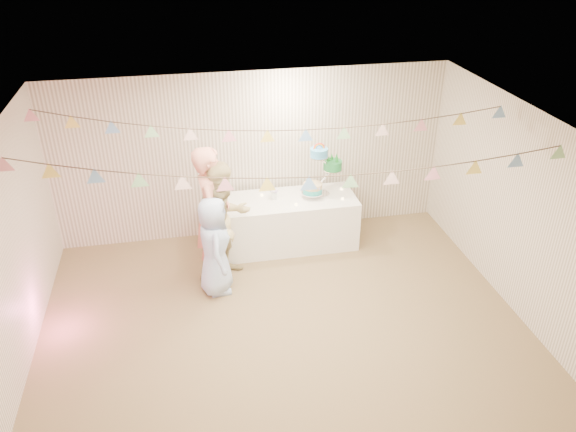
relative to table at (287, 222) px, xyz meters
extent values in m
plane|color=brown|center=(-0.41, -1.97, -0.39)|extent=(6.00, 6.00, 0.00)
plane|color=white|center=(-0.41, -1.97, 2.21)|extent=(6.00, 6.00, 0.00)
plane|color=silver|center=(-0.41, 0.53, 0.91)|extent=(6.00, 6.00, 0.00)
plane|color=silver|center=(-0.41, -4.47, 0.91)|extent=(6.00, 6.00, 0.00)
plane|color=silver|center=(-3.41, -1.97, 0.91)|extent=(5.00, 5.00, 0.00)
plane|color=silver|center=(2.59, -1.97, 0.91)|extent=(5.00, 5.00, 0.00)
cube|color=white|center=(0.00, 0.00, 0.00)|extent=(2.09, 0.84, 0.79)
cylinder|color=white|center=(-0.57, -0.05, 0.37)|extent=(0.37, 0.37, 0.02)
imported|color=#E78E78|center=(-1.14, -0.61, 0.59)|extent=(0.58, 0.78, 1.96)
imported|color=tan|center=(-0.99, -0.66, 0.48)|extent=(1.07, 1.01, 1.75)
imported|color=#B1CAFB|center=(-1.17, -0.99, 0.31)|extent=(0.46, 0.70, 1.40)
cylinder|color=#FFD88C|center=(-0.80, -0.15, 0.41)|extent=(0.04, 0.04, 0.03)
cylinder|color=#FFD88C|center=(-0.35, 0.18, 0.41)|extent=(0.04, 0.04, 0.03)
cylinder|color=#FFD88C|center=(0.10, -0.22, 0.41)|extent=(0.04, 0.04, 0.03)
cylinder|color=#FFD88C|center=(0.35, 0.22, 0.41)|extent=(0.04, 0.04, 0.03)
cylinder|color=#FFD88C|center=(0.82, -0.18, 0.41)|extent=(0.04, 0.04, 0.03)
cylinder|color=#FFD88C|center=(0.90, 0.15, 0.41)|extent=(0.04, 0.04, 0.03)
camera|label=1|loc=(-1.45, -7.33, 4.24)|focal=35.00mm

